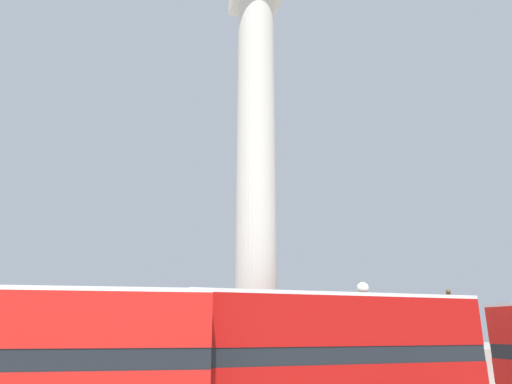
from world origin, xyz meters
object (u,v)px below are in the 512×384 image
bus_a (16,361)px  equestrian_statue (457,365)px  monument_column (256,229)px  bus_b (333,353)px  street_lamp (365,327)px

bus_a → equestrian_statue: size_ratio=1.95×
monument_column → bus_a: size_ratio=2.12×
bus_a → bus_b: 9.80m
monument_column → bus_b: 7.40m
bus_a → bus_b: (9.76, 0.96, 0.05)m
bus_b → monument_column: bearing=102.6°
bus_b → equestrian_statue: equestrian_statue is taller
equestrian_statue → bus_a: bearing=179.1°
bus_a → street_lamp: bearing=19.9°
bus_b → equestrian_statue: (10.37, 7.14, -1.01)m
street_lamp → bus_b: bearing=-137.7°
bus_b → street_lamp: 3.47m
monument_column → street_lamp: bearing=-34.5°
monument_column → bus_a: bearing=-144.6°
bus_b → equestrian_statue: size_ratio=2.00×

